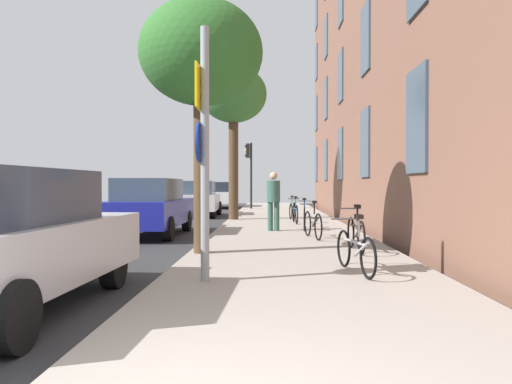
% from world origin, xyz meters
% --- Properties ---
extents(ground_plane, '(41.80, 41.80, 0.00)m').
position_xyz_m(ground_plane, '(-2.40, 15.00, 0.00)').
color(ground_plane, '#332D28').
extents(road_asphalt, '(7.00, 38.00, 0.01)m').
position_xyz_m(road_asphalt, '(-4.50, 15.00, 0.01)').
color(road_asphalt, '#2D2D30').
rests_on(road_asphalt, ground).
extents(sidewalk, '(4.20, 38.00, 0.12)m').
position_xyz_m(sidewalk, '(1.10, 15.00, 0.06)').
color(sidewalk, '#9E9389').
rests_on(sidewalk, ground).
extents(building_facade, '(0.56, 27.00, 13.26)m').
position_xyz_m(building_facade, '(3.69, 14.50, 6.64)').
color(building_facade, brown).
rests_on(building_facade, ground).
extents(sign_post, '(0.16, 0.60, 3.51)m').
position_xyz_m(sign_post, '(-0.31, 4.30, 2.04)').
color(sign_post, gray).
rests_on(sign_post, sidewalk).
extents(traffic_light, '(0.43, 0.24, 3.72)m').
position_xyz_m(traffic_light, '(-0.53, 25.03, 2.67)').
color(traffic_light, black).
rests_on(traffic_light, sidewalk).
extents(tree_near, '(2.42, 2.42, 4.95)m').
position_xyz_m(tree_near, '(-0.73, 7.09, 3.98)').
color(tree_near, '#4C3823').
rests_on(tree_near, sidewalk).
extents(tree_far, '(2.58, 2.58, 5.94)m').
position_xyz_m(tree_far, '(-0.79, 16.40, 4.86)').
color(tree_far, '#4C3823').
rests_on(tree_far, sidewalk).
extents(bicycle_0, '(0.47, 1.65, 0.89)m').
position_xyz_m(bicycle_0, '(1.91, 4.99, 0.47)').
color(bicycle_0, black).
rests_on(bicycle_0, sidewalk).
extents(bicycle_1, '(0.42, 1.72, 0.95)m').
position_xyz_m(bicycle_1, '(2.34, 7.39, 0.49)').
color(bicycle_1, black).
rests_on(bicycle_1, sidewalk).
extents(bicycle_2, '(0.46, 1.69, 0.94)m').
position_xyz_m(bicycle_2, '(1.69, 9.79, 0.49)').
color(bicycle_2, black).
rests_on(bicycle_2, sidewalk).
extents(bicycle_3, '(0.42, 1.73, 0.95)m').
position_xyz_m(bicycle_3, '(1.66, 12.19, 0.49)').
color(bicycle_3, black).
rests_on(bicycle_3, sidewalk).
extents(bicycle_4, '(0.42, 1.67, 0.94)m').
position_xyz_m(bicycle_4, '(1.51, 14.59, 0.49)').
color(bicycle_4, black).
rests_on(bicycle_4, sidewalk).
extents(bicycle_5, '(0.47, 1.57, 0.91)m').
position_xyz_m(bicycle_5, '(1.53, 16.99, 0.47)').
color(bicycle_5, black).
rests_on(bicycle_5, sidewalk).
extents(pedestrian_0, '(0.46, 0.46, 1.71)m').
position_xyz_m(pedestrian_0, '(0.72, 11.72, 1.10)').
color(pedestrian_0, '#33594C').
rests_on(pedestrian_0, sidewalk).
extents(car_1, '(1.80, 4.33, 1.62)m').
position_xyz_m(car_1, '(-2.78, 11.27, 0.84)').
color(car_1, navy).
rests_on(car_1, road_asphalt).
extents(car_2, '(2.01, 4.05, 1.62)m').
position_xyz_m(car_2, '(-2.68, 19.61, 0.84)').
color(car_2, silver).
rests_on(car_2, road_asphalt).
extents(car_3, '(1.86, 4.28, 1.62)m').
position_xyz_m(car_3, '(-2.42, 27.94, 0.84)').
color(car_3, silver).
rests_on(car_3, road_asphalt).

